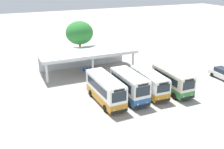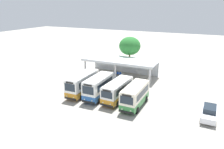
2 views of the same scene
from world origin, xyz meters
The scene contains 11 objects.
ground_plane centered at (0.00, 0.00, 0.00)m, with size 180.00×180.00×0.00m, color #A39E93.
city_bus_nearest_orange centered at (-3.58, 2.28, 1.81)m, with size 2.46×7.48×3.28m.
city_bus_second_in_row centered at (-0.50, 2.00, 1.84)m, with size 2.49×6.63×3.34m.
city_bus_middle_cream centered at (2.58, 2.39, 1.64)m, with size 2.45×7.08×2.95m.
city_bus_fourth_amber centered at (5.66, 1.58, 1.71)m, with size 2.33×6.67×3.08m.
parked_car_flank centered at (15.44, 2.23, 0.83)m, with size 1.87×4.61×1.62m.
terminal_canopy centered at (-1.93, 14.34, 2.67)m, with size 15.15×5.81×3.40m.
waiting_chair_end_by_column centered at (-2.83, 13.03, 0.52)m, with size 0.45×0.45×0.86m.
waiting_chair_second_from_end centered at (-2.24, 13.07, 0.52)m, with size 0.45×0.45×0.86m.
waiting_chair_middle_seat centered at (-1.65, 13.02, 0.52)m, with size 0.45×0.45×0.86m.
roadside_tree_behind_canopy centered at (-1.70, 18.30, 5.35)m, with size 4.65×4.65×7.34m.
Camera 2 is at (14.92, -25.32, 13.88)m, focal length 34.62 mm.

